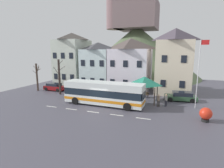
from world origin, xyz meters
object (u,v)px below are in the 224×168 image
(townhouse_01, at_px, (98,66))
(townhouse_02, at_px, (131,64))
(parked_car_02, at_px, (82,89))
(hilltop_castle, at_px, (136,49))
(bare_tree_00, at_px, (37,77))
(pedestrian_00, at_px, (159,100))
(bare_tree_01, at_px, (59,77))
(transit_bus, at_px, (104,94))
(bus_shelter, at_px, (145,81))
(parked_car_00, at_px, (181,96))
(townhouse_03, at_px, (174,62))
(public_bench, at_px, (143,94))
(pedestrian_01, at_px, (166,99))
(harbour_buoy, at_px, (206,114))
(flagpole, at_px, (199,70))
(townhouse_00, at_px, (73,60))
(parked_car_01, at_px, (55,87))

(townhouse_01, xyz_separation_m, townhouse_02, (6.21, 0.78, 0.34))
(townhouse_01, bearing_deg, parked_car_02, -101.30)
(townhouse_01, relative_size, hilltop_castle, 0.25)
(townhouse_01, xyz_separation_m, bare_tree_00, (-9.37, -6.15, -1.80))
(parked_car_02, bearing_deg, townhouse_02, 34.30)
(pedestrian_00, relative_size, bare_tree_01, 0.28)
(townhouse_02, xyz_separation_m, transit_bus, (-0.85, -10.88, -3.16))
(bus_shelter, xyz_separation_m, parked_car_00, (4.98, 2.16, -2.33))
(bus_shelter, bearing_deg, parked_car_02, 170.75)
(hilltop_castle, bearing_deg, townhouse_03, -60.46)
(bare_tree_00, bearing_deg, hilltop_castle, 63.30)
(hilltop_castle, bearing_deg, townhouse_02, -80.54)
(parked_car_00, relative_size, pedestrian_00, 2.78)
(public_bench, xyz_separation_m, bare_tree_00, (-19.03, -1.84, 2.11))
(townhouse_01, distance_m, bare_tree_00, 11.35)
(townhouse_02, xyz_separation_m, townhouse_03, (7.60, -0.64, 0.68))
(townhouse_03, xyz_separation_m, parked_car_02, (-14.75, -4.86, -4.71))
(hilltop_castle, distance_m, bare_tree_01, 27.29)
(townhouse_02, distance_m, pedestrian_01, 11.83)
(hilltop_castle, xyz_separation_m, pedestrian_01, (10.06, -26.79, -6.74))
(parked_car_02, relative_size, harbour_buoy, 3.04)
(parked_car_00, xyz_separation_m, flagpole, (1.72, -3.05, 4.18))
(harbour_buoy, xyz_separation_m, bare_tree_00, (-26.75, 5.64, 1.77))
(hilltop_castle, xyz_separation_m, bare_tree_01, (-7.01, -25.95, -4.70))
(parked_car_02, height_order, bare_tree_01, bare_tree_01)
(townhouse_00, distance_m, bare_tree_00, 8.12)
(parked_car_02, bearing_deg, flagpole, -11.90)
(parked_car_00, height_order, bare_tree_00, bare_tree_00)
(public_bench, distance_m, bare_tree_00, 19.23)
(townhouse_02, bearing_deg, parked_car_01, -155.63)
(bus_shelter, relative_size, parked_car_00, 0.79)
(townhouse_01, height_order, bare_tree_01, townhouse_01)
(transit_bus, bearing_deg, parked_car_01, 157.82)
(hilltop_castle, xyz_separation_m, pedestrian_00, (9.15, -27.18, -6.79))
(parked_car_00, bearing_deg, townhouse_01, -23.06)
(transit_bus, distance_m, bare_tree_00, 15.29)
(townhouse_00, xyz_separation_m, harbour_buoy, (23.52, -12.54, -4.58))
(townhouse_02, bearing_deg, public_bench, -55.93)
(townhouse_03, xyz_separation_m, hilltop_castle, (-10.61, 18.72, 2.28))
(townhouse_01, distance_m, townhouse_02, 6.27)
(hilltop_castle, height_order, pedestrian_00, hilltop_castle)
(parked_car_00, distance_m, pedestrian_01, 4.04)
(pedestrian_01, relative_size, public_bench, 1.05)
(flagpole, xyz_separation_m, bare_tree_00, (-26.22, 1.28, -2.25))
(townhouse_02, relative_size, parked_car_01, 2.38)
(townhouse_01, distance_m, transit_bus, 11.78)
(townhouse_03, xyz_separation_m, parked_car_00, (1.32, -4.51, -4.74))
(bus_shelter, height_order, parked_car_02, bus_shelter)
(parked_car_02, distance_m, harbour_buoy, 19.63)
(bus_shelter, distance_m, public_bench, 3.39)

